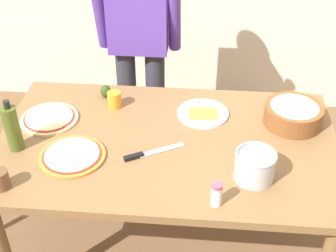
{
  "coord_description": "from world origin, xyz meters",
  "views": [
    {
      "loc": [
        0.15,
        -1.7,
        2.08
      ],
      "look_at": [
        0.0,
        0.05,
        0.81
      ],
      "focal_mm": 49.32,
      "sensor_mm": 36.0,
      "label": 1
    }
  ],
  "objects_px": {
    "pizza_cooked_on_tray": "(72,156)",
    "chef_knife": "(147,153)",
    "steel_pot": "(255,165)",
    "salt_shaker": "(217,194)",
    "olive_oil_bottle": "(12,128)",
    "avocado": "(106,91)",
    "cup_small_brown": "(1,179)",
    "popcorn_bowl": "(294,113)",
    "dining_table": "(167,156)",
    "person_cook": "(139,35)",
    "pizza_raw_on_board": "(49,118)",
    "cup_orange": "(114,100)",
    "plate_with_slice": "(203,113)"
  },
  "relations": [
    {
      "from": "pizza_cooked_on_tray",
      "to": "chef_knife",
      "type": "bearing_deg",
      "value": 8.02
    },
    {
      "from": "steel_pot",
      "to": "salt_shaker",
      "type": "xyz_separation_m",
      "value": [
        -0.16,
        -0.17,
        -0.01
      ]
    },
    {
      "from": "olive_oil_bottle",
      "to": "avocado",
      "type": "bearing_deg",
      "value": 55.35
    },
    {
      "from": "olive_oil_bottle",
      "to": "salt_shaker",
      "type": "bearing_deg",
      "value": -17.03
    },
    {
      "from": "olive_oil_bottle",
      "to": "cup_small_brown",
      "type": "bearing_deg",
      "value": -82.9
    },
    {
      "from": "popcorn_bowl",
      "to": "cup_small_brown",
      "type": "distance_m",
      "value": 1.37
    },
    {
      "from": "popcorn_bowl",
      "to": "salt_shaker",
      "type": "height_order",
      "value": "popcorn_bowl"
    },
    {
      "from": "dining_table",
      "to": "salt_shaker",
      "type": "bearing_deg",
      "value": -59.64
    },
    {
      "from": "person_cook",
      "to": "popcorn_bowl",
      "type": "height_order",
      "value": "person_cook"
    },
    {
      "from": "dining_table",
      "to": "avocado",
      "type": "xyz_separation_m",
      "value": [
        -0.36,
        0.36,
        0.13
      ]
    },
    {
      "from": "cup_small_brown",
      "to": "avocado",
      "type": "bearing_deg",
      "value": 68.15
    },
    {
      "from": "pizza_raw_on_board",
      "to": "pizza_cooked_on_tray",
      "type": "height_order",
      "value": "same"
    },
    {
      "from": "olive_oil_bottle",
      "to": "cup_orange",
      "type": "relative_size",
      "value": 3.01
    },
    {
      "from": "pizza_raw_on_board",
      "to": "salt_shaker",
      "type": "relative_size",
      "value": 2.69
    },
    {
      "from": "popcorn_bowl",
      "to": "salt_shaker",
      "type": "bearing_deg",
      "value": -122.4
    },
    {
      "from": "dining_table",
      "to": "plate_with_slice",
      "type": "relative_size",
      "value": 6.15
    },
    {
      "from": "dining_table",
      "to": "popcorn_bowl",
      "type": "xyz_separation_m",
      "value": [
        0.6,
        0.2,
        0.15
      ]
    },
    {
      "from": "dining_table",
      "to": "olive_oil_bottle",
      "type": "relative_size",
      "value": 6.25
    },
    {
      "from": "pizza_cooked_on_tray",
      "to": "olive_oil_bottle",
      "type": "distance_m",
      "value": 0.29
    },
    {
      "from": "person_cook",
      "to": "chef_knife",
      "type": "bearing_deg",
      "value": -80.09
    },
    {
      "from": "dining_table",
      "to": "cup_orange",
      "type": "xyz_separation_m",
      "value": [
        -0.3,
        0.27,
        0.13
      ]
    },
    {
      "from": "person_cook",
      "to": "chef_knife",
      "type": "relative_size",
      "value": 6.07
    },
    {
      "from": "dining_table",
      "to": "salt_shaker",
      "type": "xyz_separation_m",
      "value": [
        0.23,
        -0.39,
        0.14
      ]
    },
    {
      "from": "popcorn_bowl",
      "to": "steel_pot",
      "type": "relative_size",
      "value": 1.61
    },
    {
      "from": "chef_knife",
      "to": "salt_shaker",
      "type": "bearing_deg",
      "value": -42.29
    },
    {
      "from": "cup_small_brown",
      "to": "cup_orange",
      "type": "bearing_deg",
      "value": 60.97
    },
    {
      "from": "pizza_cooked_on_tray",
      "to": "steel_pot",
      "type": "distance_m",
      "value": 0.8
    },
    {
      "from": "pizza_raw_on_board",
      "to": "plate_with_slice",
      "type": "distance_m",
      "value": 0.77
    },
    {
      "from": "cup_small_brown",
      "to": "salt_shaker",
      "type": "bearing_deg",
      "value": -1.36
    },
    {
      "from": "dining_table",
      "to": "pizza_raw_on_board",
      "type": "xyz_separation_m",
      "value": [
        -0.6,
        0.12,
        0.1
      ]
    },
    {
      "from": "pizza_cooked_on_tray",
      "to": "popcorn_bowl",
      "type": "relative_size",
      "value": 1.07
    },
    {
      "from": "pizza_cooked_on_tray",
      "to": "popcorn_bowl",
      "type": "distance_m",
      "value": 1.07
    },
    {
      "from": "avocado",
      "to": "steel_pot",
      "type": "bearing_deg",
      "value": -37.66
    },
    {
      "from": "pizza_raw_on_board",
      "to": "chef_knife",
      "type": "height_order",
      "value": "pizza_raw_on_board"
    },
    {
      "from": "plate_with_slice",
      "to": "salt_shaker",
      "type": "xyz_separation_m",
      "value": [
        0.07,
        -0.62,
        0.04
      ]
    },
    {
      "from": "pizza_raw_on_board",
      "to": "steel_pot",
      "type": "xyz_separation_m",
      "value": [
        0.99,
        -0.34,
        0.06
      ]
    },
    {
      "from": "person_cook",
      "to": "pizza_raw_on_board",
      "type": "bearing_deg",
      "value": -120.03
    },
    {
      "from": "salt_shaker",
      "to": "avocado",
      "type": "height_order",
      "value": "salt_shaker"
    },
    {
      "from": "pizza_raw_on_board",
      "to": "avocado",
      "type": "xyz_separation_m",
      "value": [
        0.24,
        0.24,
        0.03
      ]
    },
    {
      "from": "plate_with_slice",
      "to": "pizza_cooked_on_tray",
      "type": "bearing_deg",
      "value": -145.94
    },
    {
      "from": "salt_shaker",
      "to": "chef_knife",
      "type": "height_order",
      "value": "salt_shaker"
    },
    {
      "from": "salt_shaker",
      "to": "avocado",
      "type": "distance_m",
      "value": 0.95
    },
    {
      "from": "chef_knife",
      "to": "pizza_raw_on_board",
      "type": "bearing_deg",
      "value": 156.18
    },
    {
      "from": "steel_pot",
      "to": "cup_orange",
      "type": "relative_size",
      "value": 2.04
    },
    {
      "from": "plate_with_slice",
      "to": "popcorn_bowl",
      "type": "relative_size",
      "value": 0.93
    },
    {
      "from": "olive_oil_bottle",
      "to": "chef_knife",
      "type": "relative_size",
      "value": 0.96
    },
    {
      "from": "plate_with_slice",
      "to": "popcorn_bowl",
      "type": "bearing_deg",
      "value": -4.85
    },
    {
      "from": "cup_orange",
      "to": "dining_table",
      "type": "bearing_deg",
      "value": -41.99
    },
    {
      "from": "person_cook",
      "to": "pizza_raw_on_board",
      "type": "height_order",
      "value": "person_cook"
    },
    {
      "from": "plate_with_slice",
      "to": "popcorn_bowl",
      "type": "xyz_separation_m",
      "value": [
        0.44,
        -0.04,
        0.05
      ]
    }
  ]
}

